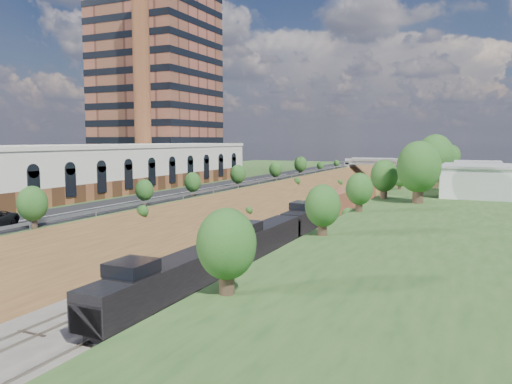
# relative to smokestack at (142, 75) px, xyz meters

# --- Properties ---
(ground) EXTENTS (400.00, 400.00, 0.00)m
(ground) POSITION_rel_smokestack_xyz_m (36.00, -56.00, -25.00)
(ground) COLOR #6B665B
(ground) RESTS_ON ground
(platform_left) EXTENTS (44.00, 180.00, 5.00)m
(platform_left) POSITION_rel_smokestack_xyz_m (3.00, 4.00, -22.50)
(platform_left) COLOR #2B4C1F
(platform_left) RESTS_ON ground
(embankment_left) EXTENTS (10.00, 180.00, 10.00)m
(embankment_left) POSITION_rel_smokestack_xyz_m (25.00, 4.00, -25.00)
(embankment_left) COLOR brown
(embankment_left) RESTS_ON ground
(embankment_right) EXTENTS (10.00, 180.00, 10.00)m
(embankment_right) POSITION_rel_smokestack_xyz_m (47.00, 4.00, -25.00)
(embankment_right) COLOR brown
(embankment_right) RESTS_ON ground
(rail_left_track) EXTENTS (1.58, 180.00, 0.18)m
(rail_left_track) POSITION_rel_smokestack_xyz_m (33.40, 4.00, -24.91)
(rail_left_track) COLOR gray
(rail_left_track) RESTS_ON ground
(rail_right_track) EXTENTS (1.58, 180.00, 0.18)m
(rail_right_track) POSITION_rel_smokestack_xyz_m (38.60, 4.00, -24.91)
(rail_right_track) COLOR gray
(rail_right_track) RESTS_ON ground
(road) EXTENTS (8.00, 180.00, 0.10)m
(road) POSITION_rel_smokestack_xyz_m (20.50, 4.00, -19.95)
(road) COLOR black
(road) RESTS_ON platform_left
(guardrail) EXTENTS (0.10, 171.00, 0.70)m
(guardrail) POSITION_rel_smokestack_xyz_m (24.60, 3.80, -19.45)
(guardrail) COLOR #99999E
(guardrail) RESTS_ON platform_left
(commercial_building) EXTENTS (14.30, 62.30, 7.00)m
(commercial_building) POSITION_rel_smokestack_xyz_m (8.00, -18.00, -16.49)
(commercial_building) COLOR brown
(commercial_building) RESTS_ON platform_left
(highrise_tower) EXTENTS (22.00, 22.00, 53.90)m
(highrise_tower) POSITION_rel_smokestack_xyz_m (-8.00, 16.00, 7.88)
(highrise_tower) COLOR brown
(highrise_tower) RESTS_ON platform_left
(smokestack) EXTENTS (3.20, 3.20, 40.00)m
(smokestack) POSITION_rel_smokestack_xyz_m (0.00, 0.00, 0.00)
(smokestack) COLOR brown
(smokestack) RESTS_ON platform_left
(overpass) EXTENTS (24.50, 8.30, 7.40)m
(overpass) POSITION_rel_smokestack_xyz_m (36.00, 66.00, -20.08)
(overpass) COLOR gray
(overpass) RESTS_ON ground
(white_building_near) EXTENTS (9.00, 12.00, 4.00)m
(white_building_near) POSITION_rel_smokestack_xyz_m (59.50, -4.00, -18.00)
(white_building_near) COLOR silver
(white_building_near) RESTS_ON platform_right
(white_building_far) EXTENTS (8.00, 10.00, 3.60)m
(white_building_far) POSITION_rel_smokestack_xyz_m (59.00, 18.00, -18.20)
(white_building_far) COLOR silver
(white_building_far) RESTS_ON platform_right
(tree_right_large) EXTENTS (5.25, 5.25, 7.61)m
(tree_right_large) POSITION_rel_smokestack_xyz_m (53.00, -16.00, -15.62)
(tree_right_large) COLOR #473323
(tree_right_large) RESTS_ON platform_right
(tree_left_crest) EXTENTS (2.45, 2.45, 3.55)m
(tree_left_crest) POSITION_rel_smokestack_xyz_m (24.20, -36.00, -17.96)
(tree_left_crest) COLOR #473323
(tree_left_crest) RESTS_ON platform_left
(freight_train) EXTENTS (2.78, 127.51, 4.55)m
(freight_train) POSITION_rel_smokestack_xyz_m (38.60, 9.25, -22.57)
(freight_train) COLOR black
(freight_train) RESTS_ON ground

